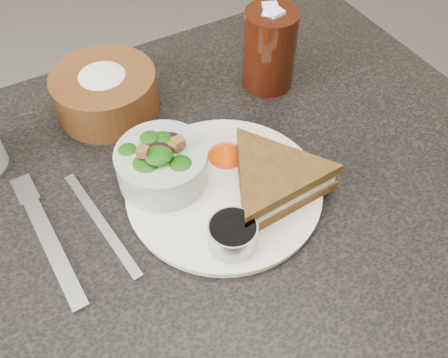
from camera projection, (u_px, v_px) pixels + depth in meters
dining_table at (198, 308)px, 0.98m from camera, size 1.00×0.70×0.75m
dinner_plate at (224, 190)px, 0.69m from camera, size 0.27×0.27×0.01m
sandwich at (274, 180)px, 0.66m from camera, size 0.19×0.19×0.05m
salad_bowl at (162, 160)px, 0.67m from camera, size 0.16×0.16×0.07m
dressing_ramekin at (233, 235)px, 0.61m from camera, size 0.08×0.08×0.04m
orange_wedge at (227, 150)px, 0.71m from camera, size 0.08×0.08×0.03m
fork at (51, 244)px, 0.64m from camera, size 0.03×0.21×0.01m
knife at (101, 223)px, 0.66m from camera, size 0.04×0.20×0.00m
bread_basket at (104, 87)px, 0.77m from camera, size 0.21×0.21×0.09m
cola_glass at (270, 46)px, 0.79m from camera, size 0.10×0.10×0.14m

